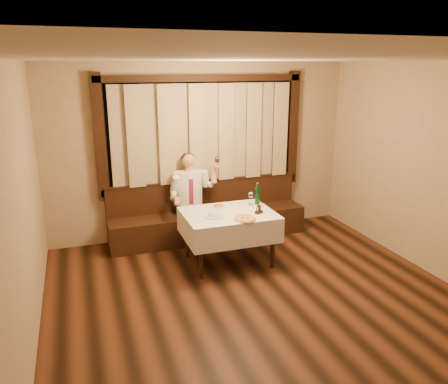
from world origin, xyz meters
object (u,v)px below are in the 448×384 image
object	(u,v)px
dining_table	(229,219)
cruet_caddy	(259,210)
green_bottle	(257,195)
banquette	(208,219)
pasta_cream	(214,214)
pizza	(245,219)
seated_man	(191,192)
pasta_red	(218,205)

from	to	relation	value
dining_table	cruet_caddy	distance (m)	0.45
green_bottle	cruet_caddy	distance (m)	0.43
banquette	pasta_cream	world-z (taller)	banquette
pizza	seated_man	bearing A→B (deg)	107.49
pasta_red	banquette	bearing A→B (deg)	85.35
dining_table	seated_man	bearing A→B (deg)	107.78
pizza	seated_man	distance (m)	1.35
dining_table	pizza	size ratio (longest dim) A/B	4.07
pasta_cream	seated_man	xyz separation A→B (m)	(-0.05, 1.03, 0.04)
pasta_cream	pasta_red	bearing A→B (deg)	63.27
dining_table	pasta_red	xyz separation A→B (m)	(-0.06, 0.27, 0.14)
pizza	pasta_red	xyz separation A→B (m)	(-0.17, 0.62, 0.02)
pasta_red	green_bottle	world-z (taller)	green_bottle
pasta_red	cruet_caddy	size ratio (longest dim) A/B	1.85
banquette	pizza	bearing A→B (deg)	-85.63
banquette	pizza	xyz separation A→B (m)	(0.10, -1.37, 0.46)
banquette	pasta_cream	bearing A→B (deg)	-102.44
banquette	pizza	world-z (taller)	banquette
dining_table	green_bottle	world-z (taller)	green_bottle
dining_table	pasta_red	distance (m)	0.31
banquette	dining_table	xyz separation A→B (m)	(0.00, -1.02, 0.34)
pizza	banquette	bearing A→B (deg)	94.37
banquette	cruet_caddy	size ratio (longest dim) A/B	25.13
pizza	green_bottle	xyz separation A→B (m)	(0.43, 0.57, 0.12)
cruet_caddy	pasta_red	bearing A→B (deg)	112.26
pasta_cream	green_bottle	xyz separation A→B (m)	(0.78, 0.32, 0.10)
pasta_cream	green_bottle	distance (m)	0.84
dining_table	pasta_red	size ratio (longest dim) A/B	5.40
seated_man	cruet_caddy	bearing A→B (deg)	-58.21
pizza	pasta_cream	bearing A→B (deg)	143.96
pasta_red	cruet_caddy	distance (m)	0.63
pasta_red	seated_man	size ratio (longest dim) A/B	0.16
banquette	pasta_cream	xyz separation A→B (m)	(-0.25, -1.12, 0.48)
pasta_red	green_bottle	distance (m)	0.60
green_bottle	cruet_caddy	world-z (taller)	green_bottle
banquette	dining_table	world-z (taller)	banquette
dining_table	pasta_cream	world-z (taller)	pasta_cream
pasta_cream	banquette	bearing A→B (deg)	77.56
cruet_caddy	seated_man	xyz separation A→B (m)	(-0.69, 1.11, 0.03)
pasta_red	pasta_cream	bearing A→B (deg)	-116.73
dining_table	pasta_cream	xyz separation A→B (m)	(-0.25, -0.09, 0.14)
banquette	pizza	distance (m)	1.45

